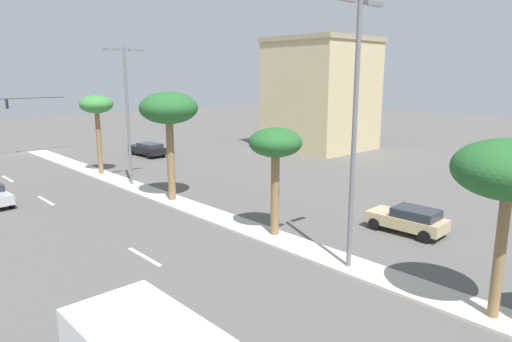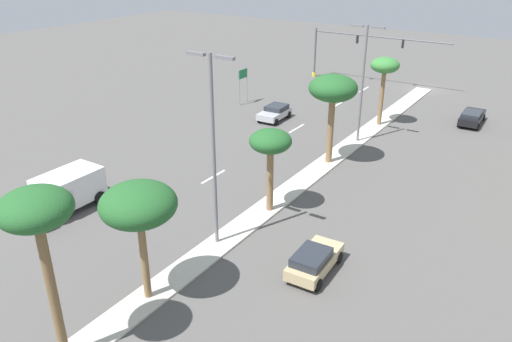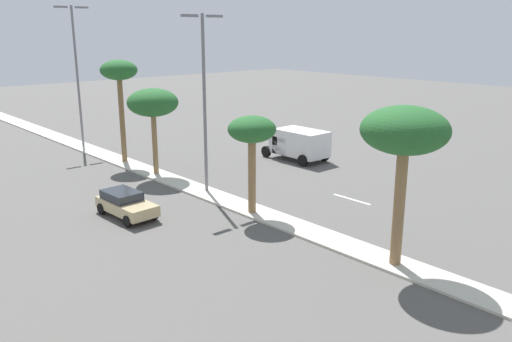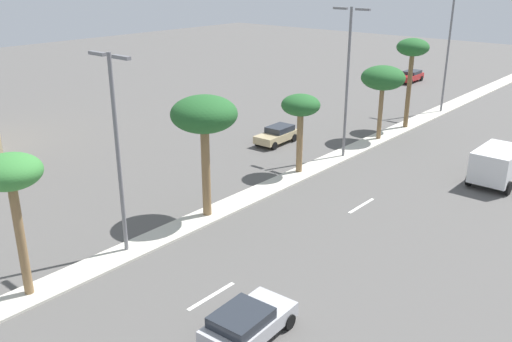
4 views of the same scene
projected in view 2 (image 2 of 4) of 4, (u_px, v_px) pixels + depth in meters
The scene contains 19 objects.
ground_plane at pixel (253, 219), 31.53m from camera, with size 160.00×160.00×0.00m, color #565451.
median_curb at pixel (129, 313), 23.43m from camera, with size 1.80×95.43×0.12m, color beige.
lane_stripe_left at pixel (364, 89), 59.72m from camera, with size 0.20×2.80×0.01m, color silver.
lane_stripe_far at pixel (336, 106), 53.71m from camera, with size 0.20×2.80×0.01m, color silver.
lane_stripe_mid at pixel (297, 128), 47.05m from camera, with size 0.20×2.80×0.01m, color silver.
lane_stripe_right at pixel (213, 177), 37.28m from camera, with size 0.20×2.80×0.01m, color silver.
traffic_signal_gantry at pixel (348, 48), 61.73m from camera, with size 17.16×0.53×6.20m.
directional_road_sign at pixel (243, 79), 53.37m from camera, with size 0.10×1.54×3.73m.
palm_tree_inboard at pixel (385, 68), 45.58m from camera, with size 2.63×2.63×6.39m.
palm_tree_far at pixel (333, 90), 37.20m from camera, with size 3.67×3.67×6.97m.
palm_tree_right at pixel (270, 144), 30.58m from camera, with size 2.65×2.65×5.47m.
palm_tree_trailing at pixel (138, 206), 22.39m from camera, with size 3.54×3.54×6.06m.
palm_tree_leading at pixel (36, 216), 18.08m from camera, with size 2.77×2.77×7.80m.
street_lamp_center at pixel (363, 75), 41.47m from camera, with size 2.90×0.24×9.87m.
street_lamp_trailing at pixel (213, 140), 26.35m from camera, with size 2.90×0.24×10.88m.
sedan_tan_right at pixel (314, 260), 26.12m from camera, with size 2.00×4.04×1.39m.
sedan_silver_rear at pixel (275, 112), 49.18m from camera, with size 2.24×4.00×1.36m.
sedan_black_trailing at pixel (472, 117), 47.88m from camera, with size 2.01×4.64×1.35m.
box_truck at pixel (64, 191), 32.13m from camera, with size 2.71×5.29×2.44m.
Camera 2 is at (-15.18, 59.96, 15.83)m, focal length 35.01 mm.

